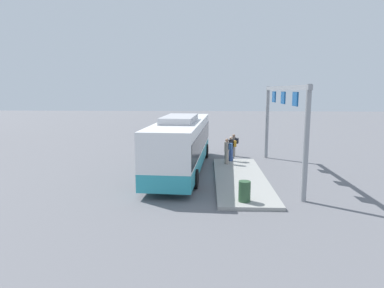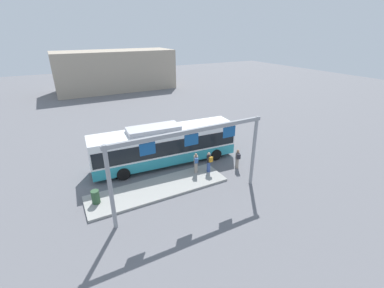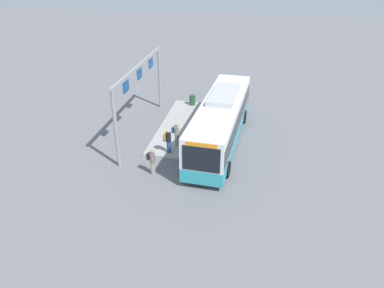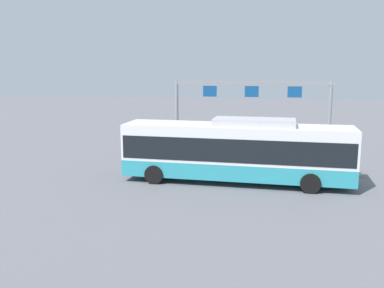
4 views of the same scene
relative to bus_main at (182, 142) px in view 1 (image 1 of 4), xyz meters
name	(u,v)px [view 1 (image 1 of 4)]	position (x,y,z in m)	size (l,w,h in m)	color
ground_plane	(182,171)	(0.01, 0.00, -1.81)	(120.00, 120.00, 0.00)	slate
platform_curb	(240,178)	(-2.01, -3.41, -1.73)	(10.00, 2.80, 0.16)	#9E9E99
bus_main	(182,142)	(0.00, 0.00, 0.00)	(12.15, 3.30, 3.46)	teal
person_boarding	(231,148)	(2.33, -3.20, -0.76)	(0.38, 0.55, 1.67)	#334C8C
person_waiting_near	(234,144)	(4.84, -3.57, -0.92)	(0.47, 0.60, 1.67)	gray
person_waiting_mid	(227,150)	(1.36, -2.86, -0.76)	(0.48, 0.60, 1.67)	gray
platform_sign_gantry	(283,110)	(-0.65, -5.89, 1.99)	(10.35, 0.24, 5.20)	gray
trash_bin	(245,191)	(-6.23, -3.19, -1.20)	(0.52, 0.52, 0.90)	#2D5133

